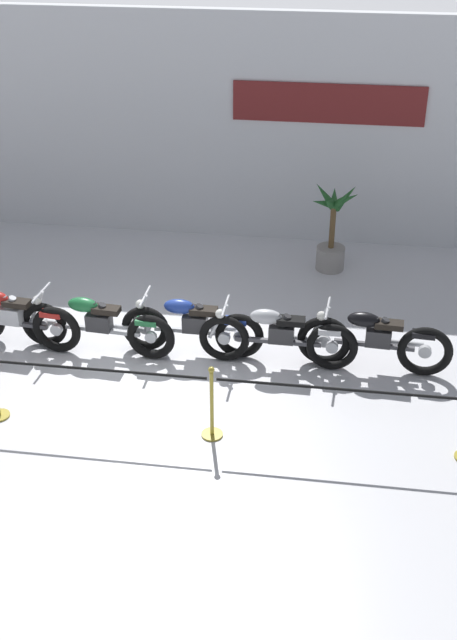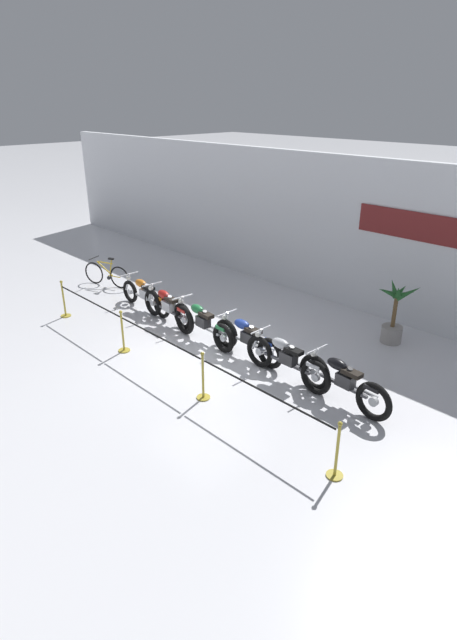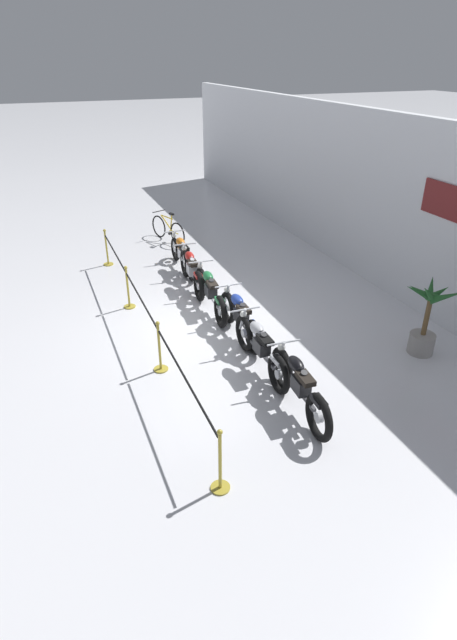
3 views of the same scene
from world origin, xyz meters
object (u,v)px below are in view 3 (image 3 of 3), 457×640
at_px(bicycle, 168,229).
at_px(stanchion_mid_right, 160,354).
at_px(motorcycle_silver_4, 260,348).
at_px(motorcycle_green_2, 210,292).
at_px(motorcycle_orange_0, 183,255).
at_px(motorcycle_red_1, 192,271).
at_px(stanchion_mid_left, 128,294).
at_px(stanchion_far_left, 129,283).
at_px(motorcycle_blue_3, 240,317).
at_px(stanchion_far_right, 220,469).
at_px(motorcycle_black_5, 299,387).
at_px(potted_palm_left_of_row, 426,320).

bearing_deg(bicycle, stanchion_mid_right, -16.90).
bearing_deg(motorcycle_silver_4, motorcycle_green_2, -179.42).
relative_size(motorcycle_orange_0, stanchion_mid_right, 2.14).
relative_size(motorcycle_orange_0, motorcycle_red_1, 0.98).
bearing_deg(motorcycle_red_1, motorcycle_orange_0, 173.29).
bearing_deg(motorcycle_orange_0, stanchion_mid_right, -22.17).
bearing_deg(bicycle, stanchion_mid_left, -27.00).
relative_size(motorcycle_silver_4, bicycle, 1.41).
bearing_deg(stanchion_far_left, stanchion_mid_right, 0.00).
bearing_deg(bicycle, motorcycle_red_1, -6.50).
xyz_separation_m(motorcycle_green_2, bicycle, (-5.11, 0.42, -0.07)).
height_order(motorcycle_green_2, bicycle, bicycle).
bearing_deg(motorcycle_blue_3, motorcycle_orange_0, -179.66).
relative_size(motorcycle_red_1, stanchion_far_right, 2.18).
bearing_deg(motorcycle_green_2, stanchion_far_right, -18.56).
height_order(motorcycle_orange_0, motorcycle_blue_3, motorcycle_blue_3).
bearing_deg(stanchion_far_right, stanchion_mid_left, 180.00).
height_order(motorcycle_black_5, stanchion_mid_right, stanchion_mid_right).
height_order(motorcycle_silver_4, stanchion_far_left, stanchion_far_left).
height_order(stanchion_far_left, stanchion_mid_right, same).
bearing_deg(motorcycle_black_5, motorcycle_red_1, -178.86).
bearing_deg(stanchion_mid_left, stanchion_far_right, 0.00).
relative_size(motorcycle_orange_0, stanchion_mid_left, 2.14).
height_order(motorcycle_red_1, stanchion_far_right, stanchion_far_right).
bearing_deg(motorcycle_silver_4, stanchion_mid_left, -153.39).
bearing_deg(motorcycle_green_2, motorcycle_orange_0, 177.03).
bearing_deg(bicycle, motorcycle_silver_4, -2.85).
xyz_separation_m(potted_palm_left_of_row, stanchion_far_right, (1.84, -5.05, -0.39)).
xyz_separation_m(motorcycle_silver_4, stanchion_far_right, (2.52, -1.78, -0.11)).
xyz_separation_m(bicycle, stanchion_far_left, (4.48, -2.17, 0.34)).
bearing_deg(stanchion_mid_right, motorcycle_black_5, 42.04).
bearing_deg(motorcycle_orange_0, stanchion_far_left, -43.78).
relative_size(bicycle, stanchion_far_left, 0.18).
bearing_deg(motorcycle_orange_0, motorcycle_black_5, -0.33).
height_order(motorcycle_green_2, stanchion_far_right, stanchion_far_right).
bearing_deg(stanchion_mid_left, potted_palm_left_of_row, 50.02).
bearing_deg(bicycle, motorcycle_black_5, -1.99).
bearing_deg(stanchion_mid_right, motorcycle_silver_4, 69.34).
distance_m(motorcycle_black_5, stanchion_mid_left, 5.27).
xyz_separation_m(motorcycle_blue_3, motorcycle_silver_4, (1.28, -0.13, 0.01)).
bearing_deg(motorcycle_silver_4, motorcycle_black_5, 2.88).
distance_m(motorcycle_silver_4, stanchion_far_left, 3.79).
height_order(stanchion_mid_left, stanchion_far_right, same).
distance_m(potted_palm_left_of_row, stanchion_far_left, 6.45).
height_order(motorcycle_orange_0, stanchion_far_left, stanchion_far_left).
height_order(potted_palm_left_of_row, stanchion_far_left, potted_palm_left_of_row).
distance_m(motorcycle_red_1, stanchion_mid_right, 3.81).
relative_size(motorcycle_orange_0, bicycle, 1.37).
distance_m(motorcycle_red_1, bicycle, 3.78).
xyz_separation_m(motorcycle_black_5, stanchion_mid_right, (-2.05, -1.85, -0.12)).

